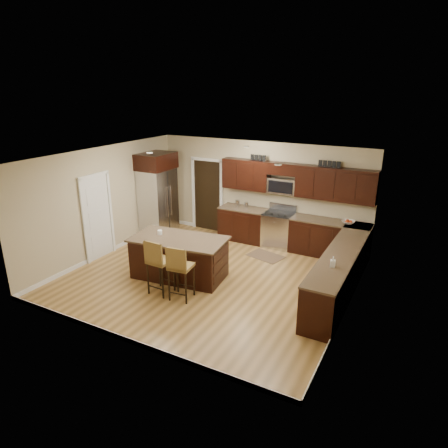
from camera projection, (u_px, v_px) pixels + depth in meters
The scene contains 22 objects.
floor at pixel (210, 277), 8.96m from camera, with size 6.00×6.00×0.00m, color #A1783F.
ceiling at pixel (208, 157), 8.07m from camera, with size 6.00×6.00×0.00m, color silver.
wall_back at pixel (260, 192), 10.80m from camera, with size 6.00×6.00×0.00m, color tan.
wall_left at pixel (104, 202), 9.85m from camera, with size 5.50×5.50×0.00m, color tan.
wall_right at pixel (353, 245), 7.18m from camera, with size 5.50×5.50×0.00m, color tan.
base_cabinets at pixel (313, 251), 9.16m from camera, with size 4.02×3.96×0.92m.
upper_cabinets at pixel (296, 179), 10.04m from camera, with size 4.00×0.33×0.80m.
range at pixel (278, 229), 10.54m from camera, with size 0.76×0.64×1.11m.
microwave at pixel (283, 186), 10.29m from camera, with size 0.76×0.31×0.40m, color silver.
doorway at pixel (208, 196), 11.63m from camera, with size 0.85×0.03×2.06m, color black.
pantry_door at pixel (97, 218), 9.70m from camera, with size 0.03×0.80×2.04m, color white.
letter_decor at pixel (292, 161), 9.96m from camera, with size 2.20×0.03×0.15m, color black, non-canonical shape.
island at pixel (179, 259), 8.85m from camera, with size 2.19×1.34×0.92m.
stool_mid at pixel (158, 261), 8.01m from camera, with size 0.46×0.46×1.18m.
stool_right at pixel (179, 267), 7.79m from camera, with size 0.48×0.48×1.15m.
refrigerator at pixel (158, 194), 11.10m from camera, with size 0.79×1.02×2.35m.
floor_mat at pixel (266, 256), 10.05m from camera, with size 0.86×0.57×0.01m, color brown.
fruit_bowl at pixel (348, 222), 9.60m from camera, with size 0.31×0.31×0.08m, color silver.
soap_bottle at pixel (333, 262), 7.29m from camera, with size 0.09×0.09×0.20m, color #B2B2B2.
canister_tall at pixel (238, 204), 10.90m from camera, with size 0.12×0.12×0.19m, color silver.
canister_short at pixel (246, 205), 10.79m from camera, with size 0.11×0.11×0.17m, color silver.
island_jar at pixel (160, 232), 8.90m from camera, with size 0.10×0.10×0.10m, color white.
Camera 1 is at (4.08, -6.97, 4.07)m, focal length 32.00 mm.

